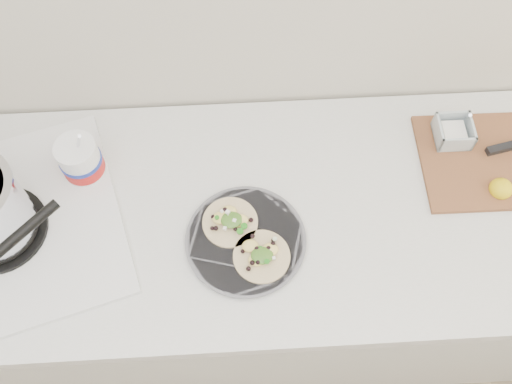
{
  "coord_description": "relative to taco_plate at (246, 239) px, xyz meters",
  "views": [
    {
      "loc": [
        0.1,
        0.8,
        2.14
      ],
      "look_at": [
        0.14,
        1.43,
        0.96
      ],
      "focal_mm": 40.0,
      "sensor_mm": 36.0,
      "label": 1
    }
  ],
  "objects": [
    {
      "name": "counter",
      "position": [
        -0.11,
        0.1,
        -0.47
      ],
      "size": [
        2.44,
        0.66,
        0.9
      ],
      "color": "silver",
      "rests_on": "ground"
    },
    {
      "name": "taco_plate",
      "position": [
        0.0,
        0.0,
        0.0
      ],
      "size": [
        0.28,
        0.28,
        0.04
      ],
      "rotation": [
        0.0,
        0.0,
        0.38
      ],
      "color": "#5C5B62",
      "rests_on": "counter"
    },
    {
      "name": "tub",
      "position": [
        -0.39,
        0.21,
        0.05
      ],
      "size": [
        0.1,
        0.1,
        0.23
      ],
      "rotation": [
        0.0,
        0.0,
        -0.22
      ],
      "color": "white",
      "rests_on": "counter"
    },
    {
      "name": "cutboard",
      "position": [
        0.65,
        0.19,
        -0.0
      ],
      "size": [
        0.41,
        0.29,
        0.07
      ],
      "rotation": [
        0.0,
        0.0,
        -0.01
      ],
      "color": "brown",
      "rests_on": "counter"
    }
  ]
}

